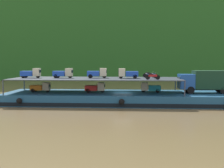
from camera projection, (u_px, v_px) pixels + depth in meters
ground_plane at (123, 103)px, 39.54m from camera, size 400.00×400.00×0.00m
hillside_far_bank at (127, 9)px, 98.15m from camera, size 146.44×39.03×42.62m
cargo_barge at (123, 98)px, 39.46m from camera, size 32.69×8.93×1.50m
covered_lorry at (205, 81)px, 38.76m from camera, size 7.92×2.55×3.10m
cargo_rack at (96, 79)px, 39.50m from camera, size 23.49×7.54×2.00m
mini_truck_lower_stern at (41, 87)px, 40.05m from camera, size 2.76×1.24×1.38m
mini_truck_lower_aft at (95, 88)px, 39.58m from camera, size 2.79×1.29×1.38m
mini_truck_lower_mid at (151, 87)px, 39.66m from camera, size 2.78×1.27×1.38m
mini_truck_upper_stern at (31, 73)px, 40.23m from camera, size 2.74×1.20×1.38m
mini_truck_upper_mid at (63, 73)px, 40.05m from camera, size 2.79×1.28×1.38m
mini_truck_upper_fore at (97, 73)px, 40.02m from camera, size 2.78×1.26×1.38m
mini_truck_upper_bow at (128, 73)px, 39.19m from camera, size 2.78×1.27×1.38m
motorcycle_upper_port at (153, 76)px, 36.72m from camera, size 1.90×0.55×0.87m
motorcycle_upper_centre at (151, 75)px, 38.97m from camera, size 1.90×0.55×0.87m
motorcycle_upper_stbd at (149, 75)px, 41.22m from camera, size 1.90×0.55×0.87m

